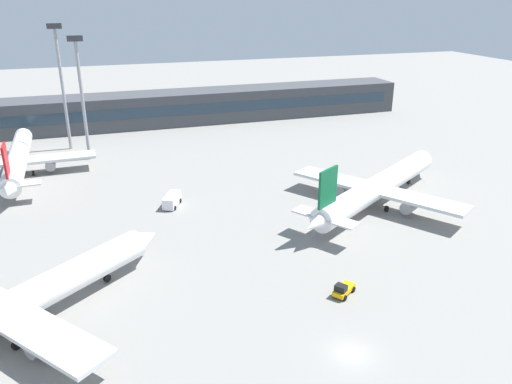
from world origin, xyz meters
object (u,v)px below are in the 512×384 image
(baggage_tug_yellow, at_px, (343,289))
(service_van_white, at_px, (172,200))
(floodlight_tower_west, at_px, (62,80))
(floodlight_tower_east, at_px, (81,91))
(airplane_near, at_px, (17,305))
(airplane_mid, at_px, (380,186))
(airplane_far, at_px, (18,158))

(baggage_tug_yellow, height_order, service_van_white, service_van_white)
(baggage_tug_yellow, bearing_deg, service_van_white, 113.90)
(floodlight_tower_west, relative_size, floodlight_tower_east, 1.07)
(airplane_near, height_order, floodlight_tower_west, floodlight_tower_west)
(airplane_near, relative_size, service_van_white, 6.51)
(airplane_mid, height_order, floodlight_tower_east, floodlight_tower_east)
(airplane_mid, distance_m, floodlight_tower_west, 76.29)
(baggage_tug_yellow, bearing_deg, airplane_far, 124.50)
(airplane_far, height_order, floodlight_tower_west, floodlight_tower_west)
(service_van_white, relative_size, floodlight_tower_east, 0.21)
(floodlight_tower_west, bearing_deg, airplane_far, -122.36)
(airplane_mid, bearing_deg, airplane_far, 148.88)
(airplane_mid, relative_size, baggage_tug_yellow, 10.69)
(airplane_far, bearing_deg, floodlight_tower_east, 22.13)
(airplane_near, xyz_separation_m, floodlight_tower_west, (4.67, 73.14, 13.28))
(airplane_mid, xyz_separation_m, service_van_white, (-35.37, 10.58, -2.35))
(airplane_far, distance_m, floodlight_tower_west, 22.79)
(floodlight_tower_west, bearing_deg, service_van_white, -67.95)
(airplane_mid, height_order, floodlight_tower_west, floodlight_tower_west)
(baggage_tug_yellow, distance_m, floodlight_tower_east, 75.50)
(airplane_near, distance_m, baggage_tug_yellow, 38.08)
(airplane_near, relative_size, floodlight_tower_east, 1.34)
(baggage_tug_yellow, xyz_separation_m, service_van_white, (-15.60, 35.20, 0.31))
(airplane_far, distance_m, service_van_white, 38.67)
(airplane_near, height_order, service_van_white, airplane_near)
(service_van_white, bearing_deg, airplane_near, -126.17)
(baggage_tug_yellow, distance_m, service_van_white, 38.50)
(airplane_mid, height_order, service_van_white, airplane_mid)
(airplane_near, bearing_deg, service_van_white, 53.83)
(airplane_mid, relative_size, floodlight_tower_east, 1.50)
(airplane_far, relative_size, floodlight_tower_east, 1.64)
(airplane_near, height_order, airplane_far, airplane_far)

